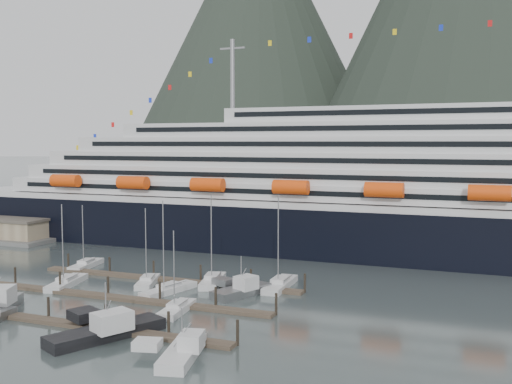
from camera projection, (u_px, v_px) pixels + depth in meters
ground at (139, 308)px, 83.63m from camera, size 1600.00×1600.00×0.00m
mountains at (508, 1)px, 595.29m from camera, size 870.00×440.00×420.00m
cruise_ship at (411, 197)px, 122.36m from camera, size 210.00×30.40×50.30m
dock_near at (62, 322)px, 76.23m from camera, size 48.18×2.28×3.20m
dock_mid at (121, 298)px, 88.26m from camera, size 48.18×2.28×3.20m
dock_far at (166, 279)px, 100.29m from camera, size 48.18×2.28×3.20m
sailboat_b at (67, 283)px, 96.83m from camera, size 5.10×10.81×13.88m
sailboat_c at (148, 282)px, 97.65m from camera, size 5.38×9.27×13.04m
sailboat_d at (169, 290)px, 92.33m from camera, size 4.89×10.87×14.82m
sailboat_e at (86, 265)px, 111.09m from camera, size 4.17×9.97×12.16m
sailboat_f at (213, 281)px, 97.88m from camera, size 5.47×10.41×15.45m
sailboat_g at (280, 285)px, 95.50m from camera, size 3.35×11.48×15.54m
sailboat_h at (177, 309)px, 81.62m from camera, size 3.59×8.93×11.82m
trawler_c at (106, 330)px, 70.98m from camera, size 11.99×14.65×7.39m
trawler_d at (181, 351)px, 64.20m from camera, size 8.14×10.64×6.03m
trawler_e at (241, 290)px, 90.78m from camera, size 8.93×10.73×6.62m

